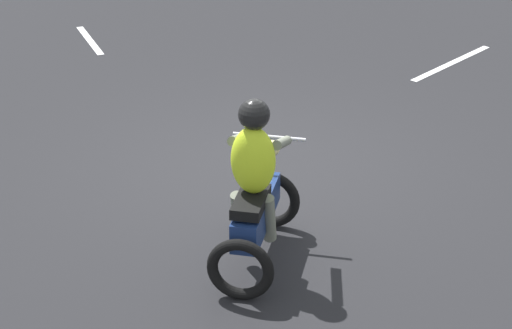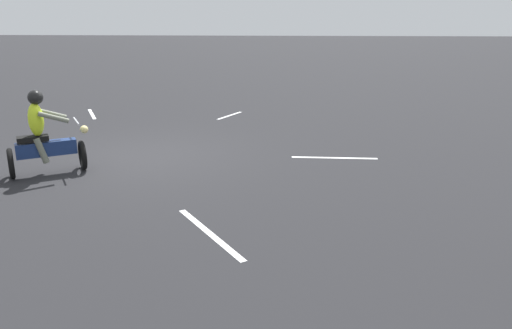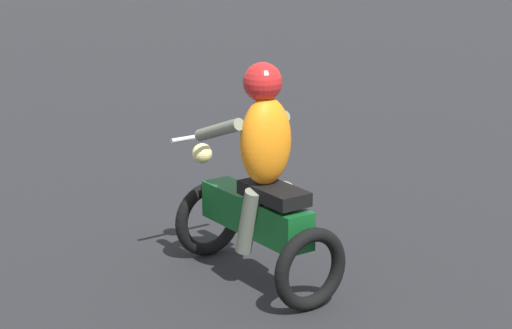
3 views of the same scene
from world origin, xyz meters
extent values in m
plane|color=black|center=(0.00, 0.00, 0.00)|extent=(120.00, 120.00, 0.00)
torus|color=black|center=(0.90, 0.98, 0.30)|extent=(0.39, 0.57, 0.60)
torus|color=black|center=(2.03, 1.63, 0.30)|extent=(0.39, 0.57, 0.60)
cube|color=navy|center=(1.46, 1.31, 0.52)|extent=(1.07, 0.76, 0.28)
cube|color=black|center=(1.65, 1.42, 0.74)|extent=(0.61, 0.51, 0.10)
cylinder|color=silver|center=(0.94, 1.00, 1.00)|extent=(0.38, 0.62, 0.04)
sphere|color=#F2E08C|center=(0.83, 0.94, 0.82)|extent=(0.22, 0.22, 0.16)
ellipsoid|color=#CCEA26|center=(1.57, 1.37, 1.10)|extent=(0.44, 0.49, 0.64)
cylinder|color=slate|center=(1.21, 1.39, 1.15)|extent=(0.52, 0.35, 0.27)
cylinder|color=slate|center=(1.41, 1.04, 1.15)|extent=(0.52, 0.35, 0.27)
cylinder|color=slate|center=(1.48, 1.48, 0.52)|extent=(0.27, 0.23, 0.51)
cylinder|color=slate|center=(1.62, 1.24, 0.52)|extent=(0.27, 0.23, 0.51)
sphere|color=black|center=(1.53, 1.35, 1.52)|extent=(0.38, 0.38, 0.28)
cube|color=silver|center=(-4.23, -0.16, 0.00)|extent=(1.86, 0.12, 0.01)
cube|color=silver|center=(-1.43, -4.67, 0.00)|extent=(0.67, 1.25, 0.01)
camera|label=1|loc=(7.35, 6.65, 4.95)|focal=70.00mm
camera|label=2|loc=(-3.15, 10.37, 3.04)|focal=35.00mm
camera|label=3|loc=(-11.32, 0.08, 2.89)|focal=70.00mm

